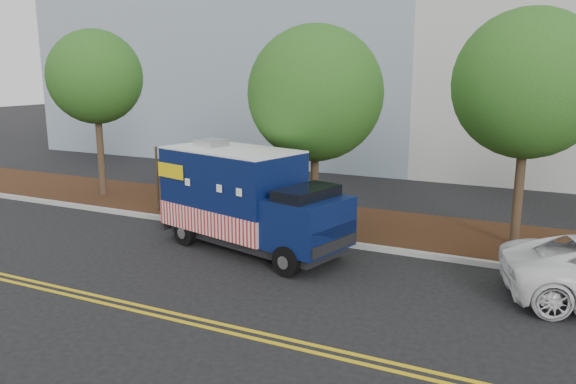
% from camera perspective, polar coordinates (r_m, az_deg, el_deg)
% --- Properties ---
extents(ground, '(120.00, 120.00, 0.00)m').
position_cam_1_polar(ground, '(16.27, -5.36, -5.54)').
color(ground, black).
rests_on(ground, ground).
extents(curb, '(120.00, 0.18, 0.15)m').
position_cam_1_polar(curb, '(17.41, -2.98, -4.04)').
color(curb, '#9E9E99').
rests_on(curb, ground).
extents(mulch_strip, '(120.00, 4.00, 0.15)m').
position_cam_1_polar(mulch_strip, '(19.20, 0.03, -2.45)').
color(mulch_strip, '#32180E').
rests_on(mulch_strip, ground).
extents(centerline_near, '(120.00, 0.10, 0.01)m').
position_cam_1_polar(centerline_near, '(12.92, -15.77, -10.82)').
color(centerline_near, gold).
rests_on(centerline_near, ground).
extents(centerline_far, '(120.00, 0.10, 0.01)m').
position_cam_1_polar(centerline_far, '(12.75, -16.52, -11.19)').
color(centerline_far, gold).
rests_on(centerline_far, ground).
extents(tree_a, '(3.55, 3.55, 6.48)m').
position_cam_1_polar(tree_a, '(22.85, -19.00, 10.97)').
color(tree_a, '#38281C').
rests_on(tree_a, ground).
extents(tree_b, '(4.18, 4.18, 6.35)m').
position_cam_1_polar(tree_b, '(17.50, 2.80, 9.95)').
color(tree_b, '#38281C').
rests_on(tree_b, ground).
extents(tree_c, '(3.99, 3.99, 6.60)m').
position_cam_1_polar(tree_c, '(16.44, 23.22, 10.02)').
color(tree_c, '#38281C').
rests_on(tree_c, ground).
extents(sign_post, '(0.06, 0.06, 2.40)m').
position_cam_1_polar(sign_post, '(19.95, -13.13, 1.10)').
color(sign_post, '#473828').
rests_on(sign_post, ground).
extents(food_truck, '(6.02, 3.43, 3.00)m').
position_cam_1_polar(food_truck, '(15.77, -4.38, -0.97)').
color(food_truck, black).
rests_on(food_truck, ground).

